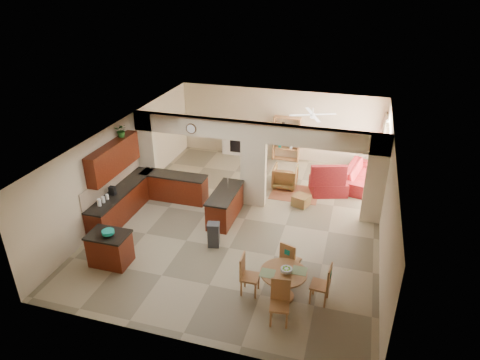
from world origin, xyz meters
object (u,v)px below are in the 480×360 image
(dining_table, at_px, (283,280))
(sofa, at_px, (360,175))
(kitchen_island, at_px, (110,249))
(armchair, at_px, (285,177))

(dining_table, relative_size, sofa, 0.46)
(kitchen_island, distance_m, dining_table, 4.55)
(dining_table, bearing_deg, sofa, 77.14)
(armchair, bearing_deg, kitchen_island, 56.70)
(sofa, height_order, armchair, armchair)
(sofa, distance_m, armchair, 2.71)
(armchair, bearing_deg, dining_table, 99.20)
(dining_table, bearing_deg, kitchen_island, 179.66)
(kitchen_island, height_order, armchair, kitchen_island)
(dining_table, bearing_deg, armchair, 100.34)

